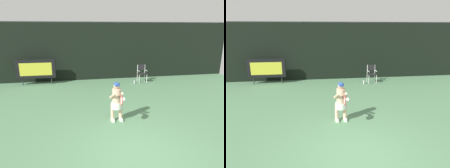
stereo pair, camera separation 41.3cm
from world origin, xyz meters
TOP-DOWN VIEW (x-y plane):
  - ground at (0.00, -0.19)m, footprint 18.00×22.00m
  - backdrop_screen at (0.00, 8.50)m, footprint 18.00×0.12m
  - scoreboard at (-3.80, 7.79)m, footprint 2.20×0.21m
  - umpire_chair at (2.52, 7.23)m, footprint 0.52×0.44m
  - water_bottle at (1.95, 6.90)m, footprint 0.07×0.07m
  - tennis_player at (-0.15, 2.18)m, footprint 0.53×0.61m
  - tennis_racket at (-0.12, 1.63)m, footprint 0.03×0.60m

SIDE VIEW (x-z plane):
  - ground at x=0.00m, z-range -0.02..0.00m
  - water_bottle at x=1.95m, z-range -0.01..0.26m
  - umpire_chair at x=2.52m, z-range 0.08..1.16m
  - tennis_player at x=-0.15m, z-range 0.06..1.50m
  - scoreboard at x=-3.80m, z-range 0.20..1.70m
  - tennis_racket at x=-0.12m, z-range 0.83..1.14m
  - backdrop_screen at x=0.00m, z-range -0.02..3.64m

